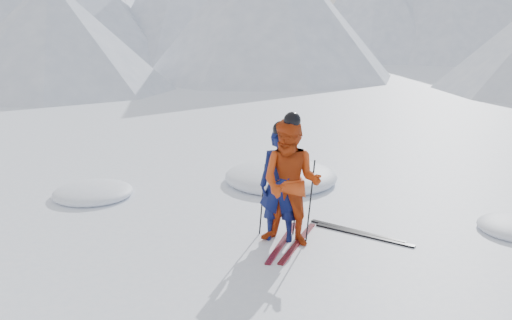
# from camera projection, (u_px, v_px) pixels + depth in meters

# --- Properties ---
(ground) EXTENTS (160.00, 160.00, 0.00)m
(ground) POSITION_uv_depth(u_px,v_px,m) (376.00, 236.00, 8.82)
(ground) COLOR white
(ground) RESTS_ON ground
(skier_blue) EXTENTS (0.69, 0.48, 1.82)m
(skier_blue) POSITION_uv_depth(u_px,v_px,m) (280.00, 185.00, 8.48)
(skier_blue) COLOR #0B1347
(skier_blue) RESTS_ON ground
(skier_red) EXTENTS (1.11, 0.96, 1.98)m
(skier_red) POSITION_uv_depth(u_px,v_px,m) (291.00, 183.00, 8.29)
(skier_red) COLOR #B8390E
(skier_red) RESTS_ON ground
(pole_blue_left) EXTENTS (0.12, 0.09, 1.21)m
(pole_blue_left) POSITION_uv_depth(u_px,v_px,m) (262.00, 200.00, 8.73)
(pole_blue_left) COLOR black
(pole_blue_left) RESTS_ON ground
(pole_blue_right) EXTENTS (0.12, 0.07, 1.21)m
(pole_blue_right) POSITION_uv_depth(u_px,v_px,m) (297.00, 199.00, 8.77)
(pole_blue_right) COLOR black
(pole_blue_right) RESTS_ON ground
(pole_red_left) EXTENTS (0.13, 0.10, 1.32)m
(pole_red_left) POSITION_uv_depth(u_px,v_px,m) (273.00, 198.00, 8.64)
(pole_red_left) COLOR black
(pole_red_left) RESTS_ON ground
(pole_red_right) EXTENTS (0.13, 0.09, 1.32)m
(pole_red_right) POSITION_uv_depth(u_px,v_px,m) (310.00, 201.00, 8.49)
(pole_red_right) COLOR black
(pole_red_right) RESTS_ON ground
(ski_worn_left) EXTENTS (0.43, 1.68, 0.03)m
(ski_worn_left) POSITION_uv_depth(u_px,v_px,m) (283.00, 242.00, 8.55)
(ski_worn_left) COLOR black
(ski_worn_left) RESTS_ON ground
(ski_worn_right) EXTENTS (0.54, 1.66, 0.03)m
(ski_worn_right) POSITION_uv_depth(u_px,v_px,m) (298.00, 243.00, 8.52)
(ski_worn_right) COLOR black
(ski_worn_right) RESTS_ON ground
(ski_loose_a) EXTENTS (1.52, 0.93, 0.03)m
(ski_loose_a) POSITION_uv_depth(u_px,v_px,m) (357.00, 231.00, 8.98)
(ski_loose_a) COLOR black
(ski_loose_a) RESTS_ON ground
(ski_loose_b) EXTENTS (1.54, 0.88, 0.03)m
(ski_loose_b) POSITION_uv_depth(u_px,v_px,m) (364.00, 235.00, 8.82)
(ski_loose_b) COLOR black
(ski_loose_b) RESTS_ON ground
(snow_lumps) EXTENTS (9.22, 4.33, 0.54)m
(snow_lumps) POSITION_uv_depth(u_px,v_px,m) (267.00, 188.00, 11.33)
(snow_lumps) COLOR white
(snow_lumps) RESTS_ON ground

